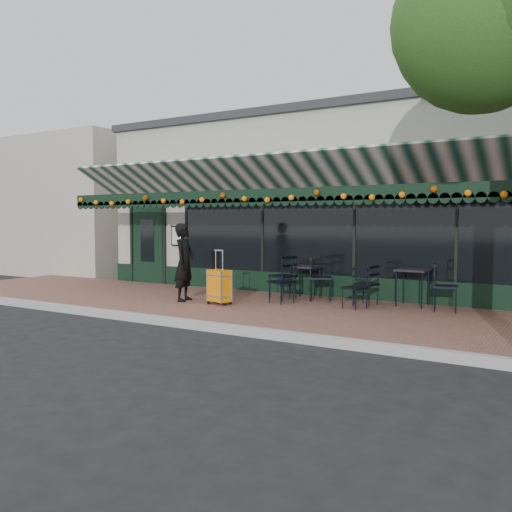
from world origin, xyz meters
The scene contains 15 objects.
ground centered at (0.00, 0.00, 0.00)m, with size 80.00×80.00×0.00m, color black.
sidewalk centered at (0.00, 2.00, 0.07)m, with size 18.00×4.00×0.15m, color brown.
curb centered at (0.00, -0.08, 0.07)m, with size 18.00×0.16×0.15m, color #9E9E99.
restaurant_building centered at (0.00, 7.84, 2.27)m, with size 12.00×9.60×4.50m.
neighbor_building_left centered at (-13.00, 8.00, 2.40)m, with size 12.00×8.00×4.80m, color #AAA796.
woman centered at (-1.65, 1.69, 1.00)m, with size 0.62×0.41×1.71m, color black.
suitcase centered at (-0.71, 1.68, 0.53)m, with size 0.56×0.42×1.14m.
cafe_table_a centered at (2.82, 3.60, 0.84)m, with size 0.62×0.62×0.77m.
cafe_table_b centered at (0.46, 3.37, 0.82)m, with size 0.61×0.61×0.75m.
chair_a_left centered at (1.96, 3.21, 0.58)m, with size 0.43×0.43×0.86m, color black, non-canonical shape.
chair_a_right centered at (3.56, 3.24, 0.62)m, with size 0.47×0.47×0.95m, color black, non-canonical shape.
chair_a_front centered at (1.93, 2.63, 0.56)m, with size 0.41×0.41×0.83m, color black, non-canonical shape.
chair_b_left centered at (0.01, 3.15, 0.65)m, with size 0.50×0.50×1.00m, color black, non-canonical shape.
chair_b_right centered at (0.88, 3.31, 0.64)m, with size 0.49×0.49×0.99m, color black, non-canonical shape.
chair_b_front centered at (0.31, 2.54, 0.60)m, with size 0.45×0.45×0.90m, color black, non-canonical shape.
Camera 1 is at (5.82, -7.61, 1.91)m, focal length 38.00 mm.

